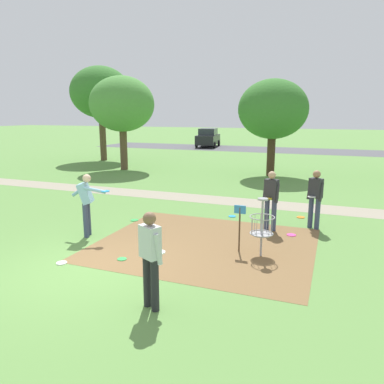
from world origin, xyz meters
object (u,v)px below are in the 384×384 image
(tree_near_left, at_px, (101,93))
(tree_mid_center, at_px, (273,110))
(frisbee_far_right, at_px, (232,216))
(frisbee_by_tee, at_px, (62,263))
(player_waiting_left, at_px, (86,201))
(tree_mid_left, at_px, (122,104))
(disc_golf_basket, at_px, (259,225))
(player_throwing, at_px, (315,196))
(frisbee_far_left, at_px, (301,217))
(frisbee_near_basket, at_px, (122,259))
(player_foreground_watching, at_px, (271,197))
(frisbee_scattered_a, at_px, (135,220))
(frisbee_mid_grass, at_px, (291,235))
(parked_car_leftmost, at_px, (208,138))
(player_waiting_right, at_px, (150,255))

(tree_near_left, relative_size, tree_mid_center, 1.29)
(frisbee_far_right, bearing_deg, frisbee_by_tee, -116.59)
(player_waiting_left, relative_size, tree_mid_left, 0.32)
(disc_golf_basket, height_order, player_throwing, player_throwing)
(frisbee_far_left, bearing_deg, frisbee_near_basket, -124.40)
(player_foreground_watching, height_order, frisbee_far_right, player_foreground_watching)
(player_waiting_left, relative_size, frisbee_near_basket, 7.90)
(player_throwing, distance_m, frisbee_far_left, 1.49)
(frisbee_scattered_a, distance_m, tree_mid_center, 11.05)
(frisbee_by_tee, distance_m, tree_mid_center, 14.37)
(frisbee_mid_grass, bearing_deg, frisbee_by_tee, -139.86)
(frisbee_by_tee, bearing_deg, tree_mid_left, 115.72)
(frisbee_near_basket, bearing_deg, tree_mid_left, 121.05)
(frisbee_mid_grass, distance_m, parked_car_leftmost, 27.76)
(tree_near_left, bearing_deg, parked_car_leftmost, 74.99)
(player_foreground_watching, distance_m, frisbee_mid_grass, 1.18)
(player_foreground_watching, bearing_deg, frisbee_scattered_a, -172.37)
(frisbee_near_basket, bearing_deg, disc_golf_basket, 25.91)
(frisbee_far_right, distance_m, frisbee_scattered_a, 3.14)
(disc_golf_basket, height_order, player_waiting_right, player_waiting_right)
(frisbee_scattered_a, height_order, tree_mid_left, tree_mid_left)
(player_foreground_watching, height_order, frisbee_by_tee, player_foreground_watching)
(player_waiting_right, bearing_deg, player_throwing, 68.07)
(frisbee_far_left, bearing_deg, tree_mid_left, 146.84)
(player_throwing, xyz_separation_m, parked_car_leftmost, (-11.57, 24.56, -0.05))
(player_foreground_watching, bearing_deg, player_waiting_right, -102.75)
(disc_golf_basket, relative_size, frisbee_by_tee, 5.90)
(player_throwing, height_order, player_waiting_left, same)
(frisbee_by_tee, xyz_separation_m, frisbee_scattered_a, (-0.18, 3.56, 0.00))
(player_waiting_right, bearing_deg, tree_mid_left, 122.88)
(parked_car_leftmost, bearing_deg, disc_golf_basket, -68.94)
(player_throwing, relative_size, frisbee_by_tee, 7.25)
(frisbee_mid_grass, height_order, frisbee_far_left, same)
(frisbee_by_tee, xyz_separation_m, tree_near_left, (-9.97, 16.28, 4.69))
(player_throwing, bearing_deg, disc_golf_basket, -111.98)
(player_throwing, xyz_separation_m, frisbee_by_tee, (-5.09, -4.74, -0.96))
(player_throwing, distance_m, frisbee_mid_grass, 1.40)
(player_throwing, relative_size, parked_car_leftmost, 0.39)
(frisbee_by_tee, bearing_deg, player_waiting_right, -19.92)
(player_waiting_left, relative_size, tree_near_left, 0.26)
(player_throwing, height_order, parked_car_leftmost, parked_car_leftmost)
(frisbee_near_basket, distance_m, parked_car_leftmost, 29.64)
(disc_golf_basket, relative_size, frisbee_mid_grass, 5.47)
(frisbee_near_basket, height_order, frisbee_mid_grass, same)
(parked_car_leftmost, bearing_deg, frisbee_mid_grass, -66.53)
(frisbee_scattered_a, height_order, tree_mid_center, tree_mid_center)
(frisbee_near_basket, bearing_deg, tree_near_left, 125.46)
(frisbee_by_tee, distance_m, frisbee_scattered_a, 3.57)
(frisbee_by_tee, relative_size, tree_mid_center, 0.05)
(frisbee_scattered_a, bearing_deg, player_foreground_watching, 7.63)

